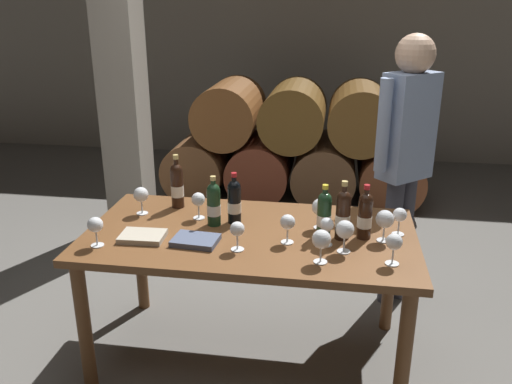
{
  "coord_description": "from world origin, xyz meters",
  "views": [
    {
      "loc": [
        0.42,
        -2.47,
        1.9
      ],
      "look_at": [
        0.0,
        0.2,
        0.91
      ],
      "focal_mm": 37.32,
      "sensor_mm": 36.0,
      "label": 1
    }
  ],
  "objects_px": {
    "wine_glass_2": "(95,226)",
    "tasting_notebook": "(143,236)",
    "wine_glass_11": "(321,240)",
    "wine_bottle_2": "(343,214)",
    "wine_glass_6": "(320,208)",
    "wine_glass_8": "(385,220)",
    "wine_glass_7": "(141,195)",
    "wine_bottle_0": "(177,185)",
    "wine_glass_9": "(394,243)",
    "wine_bottle_3": "(365,215)",
    "wine_glass_3": "(327,226)",
    "wine_bottle_1": "(234,201)",
    "leather_ledger": "(196,240)",
    "wine_bottle_4": "(214,204)",
    "wine_glass_5": "(237,230)",
    "wine_glass_1": "(198,200)",
    "wine_bottle_5": "(324,214)",
    "wine_glass_0": "(345,230)",
    "wine_glass_4": "(288,223)",
    "sommelier_presenting": "(406,148)",
    "wine_glass_10": "(400,216)",
    "dining_table": "(250,248)"
  },
  "relations": [
    {
      "from": "wine_glass_2",
      "to": "tasting_notebook",
      "type": "distance_m",
      "value": 0.24
    },
    {
      "from": "wine_glass_11",
      "to": "wine_bottle_2",
      "type": "bearing_deg",
      "value": 70.95
    },
    {
      "from": "wine_glass_6",
      "to": "tasting_notebook",
      "type": "relative_size",
      "value": 0.75
    },
    {
      "from": "wine_glass_2",
      "to": "wine_glass_8",
      "type": "distance_m",
      "value": 1.41
    },
    {
      "from": "wine_glass_7",
      "to": "wine_bottle_0",
      "type": "bearing_deg",
      "value": 38.21
    },
    {
      "from": "wine_glass_6",
      "to": "wine_glass_9",
      "type": "relative_size",
      "value": 1.09
    },
    {
      "from": "wine_bottle_3",
      "to": "wine_glass_3",
      "type": "distance_m",
      "value": 0.22
    },
    {
      "from": "wine_glass_6",
      "to": "wine_bottle_1",
      "type": "bearing_deg",
      "value": 179.22
    },
    {
      "from": "wine_glass_7",
      "to": "leather_ledger",
      "type": "distance_m",
      "value": 0.52
    },
    {
      "from": "wine_bottle_2",
      "to": "wine_bottle_1",
      "type": "bearing_deg",
      "value": 168.27
    },
    {
      "from": "wine_bottle_0",
      "to": "wine_bottle_4",
      "type": "distance_m",
      "value": 0.34
    },
    {
      "from": "wine_bottle_4",
      "to": "wine_glass_5",
      "type": "height_order",
      "value": "wine_bottle_4"
    },
    {
      "from": "wine_glass_1",
      "to": "wine_bottle_1",
      "type": "bearing_deg",
      "value": -7.06
    },
    {
      "from": "wine_glass_1",
      "to": "wine_glass_3",
      "type": "bearing_deg",
      "value": -18.35
    },
    {
      "from": "wine_bottle_4",
      "to": "tasting_notebook",
      "type": "bearing_deg",
      "value": -143.7
    },
    {
      "from": "wine_bottle_1",
      "to": "tasting_notebook",
      "type": "xyz_separation_m",
      "value": [
        -0.42,
        -0.28,
        -0.11
      ]
    },
    {
      "from": "wine_bottle_5",
      "to": "wine_glass_5",
      "type": "height_order",
      "value": "wine_bottle_5"
    },
    {
      "from": "wine_glass_0",
      "to": "wine_glass_5",
      "type": "relative_size",
      "value": 1.11
    },
    {
      "from": "wine_glass_4",
      "to": "sommelier_presenting",
      "type": "bearing_deg",
      "value": 53.01
    },
    {
      "from": "wine_glass_1",
      "to": "wine_glass_10",
      "type": "xyz_separation_m",
      "value": [
        1.06,
        -0.05,
        -0.0
      ]
    },
    {
      "from": "wine_glass_4",
      "to": "wine_glass_8",
      "type": "xyz_separation_m",
      "value": [
        0.47,
        0.09,
        0.01
      ]
    },
    {
      "from": "wine_bottle_0",
      "to": "tasting_notebook",
      "type": "xyz_separation_m",
      "value": [
        -0.05,
        -0.45,
        -0.12
      ]
    },
    {
      "from": "wine_bottle_1",
      "to": "wine_glass_1",
      "type": "bearing_deg",
      "value": 172.94
    },
    {
      "from": "wine_glass_8",
      "to": "sommelier_presenting",
      "type": "xyz_separation_m",
      "value": [
        0.16,
        0.75,
        0.17
      ]
    },
    {
      "from": "wine_bottle_0",
      "to": "wine_glass_0",
      "type": "height_order",
      "value": "wine_bottle_0"
    },
    {
      "from": "wine_bottle_1",
      "to": "wine_glass_7",
      "type": "height_order",
      "value": "wine_bottle_1"
    },
    {
      "from": "wine_bottle_4",
      "to": "wine_glass_4",
      "type": "bearing_deg",
      "value": -21.79
    },
    {
      "from": "wine_bottle_1",
      "to": "wine_bottle_4",
      "type": "relative_size",
      "value": 1.03
    },
    {
      "from": "wine_glass_7",
      "to": "wine_glass_9",
      "type": "bearing_deg",
      "value": -16.72
    },
    {
      "from": "wine_bottle_5",
      "to": "wine_glass_2",
      "type": "distance_m",
      "value": 1.13
    },
    {
      "from": "wine_glass_10",
      "to": "wine_glass_11",
      "type": "height_order",
      "value": "wine_glass_11"
    },
    {
      "from": "wine_bottle_2",
      "to": "wine_glass_5",
      "type": "relative_size",
      "value": 2.09
    },
    {
      "from": "wine_glass_1",
      "to": "wine_glass_4",
      "type": "distance_m",
      "value": 0.56
    },
    {
      "from": "wine_glass_9",
      "to": "wine_bottle_0",
      "type": "bearing_deg",
      "value": 155.39
    },
    {
      "from": "dining_table",
      "to": "wine_glass_8",
      "type": "distance_m",
      "value": 0.7
    },
    {
      "from": "wine_bottle_0",
      "to": "wine_glass_10",
      "type": "xyz_separation_m",
      "value": [
        1.22,
        -0.2,
        -0.03
      ]
    },
    {
      "from": "leather_ledger",
      "to": "wine_glass_4",
      "type": "bearing_deg",
      "value": 13.91
    },
    {
      "from": "wine_bottle_3",
      "to": "wine_glass_9",
      "type": "bearing_deg",
      "value": -66.12
    },
    {
      "from": "wine_bottle_4",
      "to": "wine_glass_8",
      "type": "distance_m",
      "value": 0.88
    },
    {
      "from": "wine_glass_2",
      "to": "wine_glass_4",
      "type": "relative_size",
      "value": 1.01
    },
    {
      "from": "wine_glass_5",
      "to": "leather_ledger",
      "type": "xyz_separation_m",
      "value": [
        -0.22,
        0.04,
        -0.09
      ]
    },
    {
      "from": "dining_table",
      "to": "wine_glass_4",
      "type": "relative_size",
      "value": 11.38
    },
    {
      "from": "wine_glass_3",
      "to": "wine_bottle_2",
      "type": "bearing_deg",
      "value": 49.21
    },
    {
      "from": "dining_table",
      "to": "tasting_notebook",
      "type": "xyz_separation_m",
      "value": [
        -0.52,
        -0.16,
        0.11
      ]
    },
    {
      "from": "wine_glass_9",
      "to": "wine_bottle_3",
      "type": "bearing_deg",
      "value": 113.88
    },
    {
      "from": "wine_bottle_5",
      "to": "wine_glass_11",
      "type": "distance_m",
      "value": 0.3
    },
    {
      "from": "wine_bottle_3",
      "to": "tasting_notebook",
      "type": "height_order",
      "value": "wine_bottle_3"
    },
    {
      "from": "wine_bottle_3",
      "to": "wine_glass_8",
      "type": "bearing_deg",
      "value": -14.39
    },
    {
      "from": "wine_glass_4",
      "to": "wine_glass_9",
      "type": "xyz_separation_m",
      "value": [
        0.49,
        -0.15,
        0.0
      ]
    },
    {
      "from": "wine_bottle_4",
      "to": "tasting_notebook",
      "type": "xyz_separation_m",
      "value": [
        -0.32,
        -0.23,
        -0.11
      ]
    }
  ]
}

